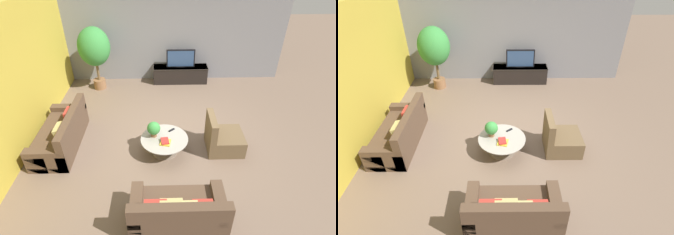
{
  "view_description": "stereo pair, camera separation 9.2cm",
  "coord_description": "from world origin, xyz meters",
  "views": [
    {
      "loc": [
        -0.23,
        -4.96,
        4.01
      ],
      "look_at": [
        -0.09,
        0.03,
        0.55
      ],
      "focal_mm": 28.0,
      "sensor_mm": 36.0,
      "label": 1
    },
    {
      "loc": [
        -0.14,
        -4.96,
        4.01
      ],
      "look_at": [
        -0.09,
        0.03,
        0.55
      ],
      "focal_mm": 28.0,
      "sensor_mm": 36.0,
      "label": 2
    }
  ],
  "objects": [
    {
      "name": "ground_plane",
      "position": [
        0.0,
        0.0,
        0.0
      ],
      "size": [
        24.0,
        24.0,
        0.0
      ],
      "primitive_type": "plane",
      "color": "brown"
    },
    {
      "name": "back_wall_stone",
      "position": [
        0.0,
        3.26,
        1.5
      ],
      "size": [
        7.4,
        0.12,
        3.0
      ],
      "primitive_type": "cube",
      "color": "slate",
      "rests_on": "ground"
    },
    {
      "name": "side_wall_left",
      "position": [
        -3.26,
        0.2,
        1.5
      ],
      "size": [
        0.12,
        7.4,
        3.0
      ],
      "primitive_type": "cube",
      "color": "gold",
      "rests_on": "ground"
    },
    {
      "name": "media_console",
      "position": [
        0.39,
        2.94,
        0.28
      ],
      "size": [
        1.77,
        0.5,
        0.54
      ],
      "color": "black",
      "rests_on": "ground"
    },
    {
      "name": "television",
      "position": [
        0.39,
        2.94,
        0.82
      ],
      "size": [
        0.9,
        0.13,
        0.57
      ],
      "color": "black",
      "rests_on": "media_console"
    },
    {
      "name": "coffee_table",
      "position": [
        -0.19,
        -0.54,
        0.28
      ],
      "size": [
        1.04,
        1.04,
        0.39
      ],
      "color": "#756656",
      "rests_on": "ground"
    },
    {
      "name": "couch_by_wall",
      "position": [
        -2.53,
        -0.2,
        0.28
      ],
      "size": [
        0.84,
        1.87,
        0.84
      ],
      "rotation": [
        0.0,
        0.0,
        -1.57
      ],
      "color": "#4C3828",
      "rests_on": "ground"
    },
    {
      "name": "couch_near_entry",
      "position": [
        0.01,
        -2.34,
        0.29
      ],
      "size": [
        1.56,
        0.84,
        0.84
      ],
      "rotation": [
        0.0,
        0.0,
        3.14
      ],
      "color": "#4C3828",
      "rests_on": "ground"
    },
    {
      "name": "armchair_wicker",
      "position": [
        1.11,
        -0.44,
        0.27
      ],
      "size": [
        0.8,
        0.76,
        0.86
      ],
      "rotation": [
        0.0,
        0.0,
        1.57
      ],
      "color": "brown",
      "rests_on": "ground"
    },
    {
      "name": "potted_palm_tall",
      "position": [
        -2.2,
        2.57,
        1.31
      ],
      "size": [
        0.94,
        0.94,
        1.93
      ],
      "color": "brown",
      "rests_on": "ground"
    },
    {
      "name": "potted_plant_tabletop",
      "position": [
        -0.42,
        -0.44,
        0.59
      ],
      "size": [
        0.29,
        0.29,
        0.36
      ],
      "color": "brown",
      "rests_on": "coffee_table"
    },
    {
      "name": "book_stack",
      "position": [
        -0.17,
        -0.68,
        0.42
      ],
      "size": [
        0.25,
        0.27,
        0.06
      ],
      "color": "gold",
      "rests_on": "coffee_table"
    },
    {
      "name": "remote_black",
      "position": [
        -0.02,
        -0.25,
        0.4
      ],
      "size": [
        0.15,
        0.13,
        0.02
      ],
      "primitive_type": "cube",
      "rotation": [
        0.0,
        0.0,
        -0.89
      ],
      "color": "black",
      "rests_on": "coffee_table"
    }
  ]
}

